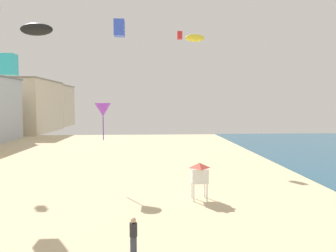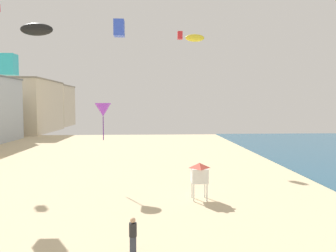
{
  "view_description": "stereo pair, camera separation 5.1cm",
  "coord_description": "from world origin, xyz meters",
  "px_view_note": "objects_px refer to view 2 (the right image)",
  "views": [
    {
      "loc": [
        4.61,
        -6.83,
        6.58
      ],
      "look_at": [
        5.87,
        16.4,
        4.94
      ],
      "focal_mm": 33.53,
      "sensor_mm": 36.0,
      "label": 1
    },
    {
      "loc": [
        4.66,
        -6.83,
        6.58
      ],
      "look_at": [
        5.87,
        16.4,
        4.94
      ],
      "focal_mm": 33.53,
      "sensor_mm": 36.0,
      "label": 2
    }
  ],
  "objects_px": {
    "kite_cyan_box": "(9,65)",
    "kite_flyer": "(133,234)",
    "lifeguard_stand": "(199,173)",
    "kite_red_box_2": "(180,35)",
    "kite_purple_delta": "(103,110)",
    "kite_blue_box": "(119,28)",
    "kite_black_parafoil": "(37,29)",
    "kite_yellow_parafoil": "(195,38)"
  },
  "relations": [
    {
      "from": "kite_black_parafoil",
      "to": "lifeguard_stand",
      "type": "bearing_deg",
      "value": -10.8
    },
    {
      "from": "kite_purple_delta",
      "to": "kite_blue_box",
      "type": "bearing_deg",
      "value": -74.34
    },
    {
      "from": "lifeguard_stand",
      "to": "kite_black_parafoil",
      "type": "bearing_deg",
      "value": 150.14
    },
    {
      "from": "kite_red_box_2",
      "to": "kite_black_parafoil",
      "type": "relative_size",
      "value": 0.41
    },
    {
      "from": "kite_flyer",
      "to": "lifeguard_stand",
      "type": "height_order",
      "value": "lifeguard_stand"
    },
    {
      "from": "kite_yellow_parafoil",
      "to": "kite_red_box_2",
      "type": "bearing_deg",
      "value": 88.67
    },
    {
      "from": "lifeguard_stand",
      "to": "kite_blue_box",
      "type": "relative_size",
      "value": 2.84
    },
    {
      "from": "lifeguard_stand",
      "to": "kite_red_box_2",
      "type": "relative_size",
      "value": 2.72
    },
    {
      "from": "kite_blue_box",
      "to": "kite_red_box_2",
      "type": "bearing_deg",
      "value": 76.17
    },
    {
      "from": "kite_black_parafoil",
      "to": "kite_blue_box",
      "type": "bearing_deg",
      "value": -40.51
    },
    {
      "from": "kite_flyer",
      "to": "kite_cyan_box",
      "type": "distance_m",
      "value": 15.66
    },
    {
      "from": "kite_purple_delta",
      "to": "kite_black_parafoil",
      "type": "height_order",
      "value": "kite_black_parafoil"
    },
    {
      "from": "kite_purple_delta",
      "to": "lifeguard_stand",
      "type": "bearing_deg",
      "value": -30.47
    },
    {
      "from": "kite_black_parafoil",
      "to": "kite_yellow_parafoil",
      "type": "bearing_deg",
      "value": -1.25
    },
    {
      "from": "kite_cyan_box",
      "to": "kite_purple_delta",
      "type": "height_order",
      "value": "kite_cyan_box"
    },
    {
      "from": "lifeguard_stand",
      "to": "kite_black_parafoil",
      "type": "distance_m",
      "value": 15.39
    },
    {
      "from": "kite_blue_box",
      "to": "lifeguard_stand",
      "type": "bearing_deg",
      "value": 33.16
    },
    {
      "from": "kite_cyan_box",
      "to": "kite_purple_delta",
      "type": "distance_m",
      "value": 7.35
    },
    {
      "from": "kite_purple_delta",
      "to": "kite_blue_box",
      "type": "height_order",
      "value": "kite_blue_box"
    },
    {
      "from": "kite_red_box_2",
      "to": "kite_yellow_parafoil",
      "type": "distance_m",
      "value": 16.77
    },
    {
      "from": "kite_red_box_2",
      "to": "lifeguard_stand",
      "type": "bearing_deg",
      "value": -90.86
    },
    {
      "from": "lifeguard_stand",
      "to": "kite_red_box_2",
      "type": "distance_m",
      "value": 22.57
    },
    {
      "from": "kite_red_box_2",
      "to": "kite_black_parafoil",
      "type": "bearing_deg",
      "value": -126.05
    },
    {
      "from": "kite_flyer",
      "to": "kite_cyan_box",
      "type": "height_order",
      "value": "kite_cyan_box"
    },
    {
      "from": "kite_blue_box",
      "to": "kite_yellow_parafoil",
      "type": "xyz_separation_m",
      "value": [
        4.94,
        5.23,
        0.6
      ]
    },
    {
      "from": "kite_blue_box",
      "to": "kite_black_parafoil",
      "type": "height_order",
      "value": "kite_black_parafoil"
    },
    {
      "from": "kite_purple_delta",
      "to": "kite_yellow_parafoil",
      "type": "xyz_separation_m",
      "value": [
        7.04,
        -2.27,
        5.26
      ]
    },
    {
      "from": "kite_flyer",
      "to": "kite_purple_delta",
      "type": "height_order",
      "value": "kite_purple_delta"
    },
    {
      "from": "kite_cyan_box",
      "to": "kite_red_box_2",
      "type": "xyz_separation_m",
      "value": [
        13.55,
        16.5,
        5.71
      ]
    },
    {
      "from": "kite_red_box_2",
      "to": "kite_purple_delta",
      "type": "bearing_deg",
      "value": -117.76
    },
    {
      "from": "kite_yellow_parafoil",
      "to": "kite_flyer",
      "type": "bearing_deg",
      "value": -112.54
    },
    {
      "from": "kite_flyer",
      "to": "kite_blue_box",
      "type": "height_order",
      "value": "kite_blue_box"
    },
    {
      "from": "kite_cyan_box",
      "to": "kite_black_parafoil",
      "type": "bearing_deg",
      "value": 12.19
    },
    {
      "from": "kite_red_box_2",
      "to": "kite_purple_delta",
      "type": "distance_m",
      "value": 18.27
    },
    {
      "from": "kite_cyan_box",
      "to": "kite_blue_box",
      "type": "height_order",
      "value": "kite_blue_box"
    },
    {
      "from": "kite_blue_box",
      "to": "kite_black_parafoil",
      "type": "distance_m",
      "value": 8.51
    },
    {
      "from": "kite_yellow_parafoil",
      "to": "kite_black_parafoil",
      "type": "height_order",
      "value": "kite_black_parafoil"
    },
    {
      "from": "kite_cyan_box",
      "to": "kite_purple_delta",
      "type": "xyz_separation_m",
      "value": [
        6.14,
        2.41,
        -3.24
      ]
    },
    {
      "from": "kite_cyan_box",
      "to": "kite_flyer",
      "type": "bearing_deg",
      "value": -45.88
    },
    {
      "from": "kite_blue_box",
      "to": "kite_black_parafoil",
      "type": "xyz_separation_m",
      "value": [
        -6.41,
        5.48,
        1.13
      ]
    },
    {
      "from": "kite_flyer",
      "to": "kite_black_parafoil",
      "type": "bearing_deg",
      "value": -76.41
    },
    {
      "from": "kite_flyer",
      "to": "kite_purple_delta",
      "type": "distance_m",
      "value": 13.32
    }
  ]
}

